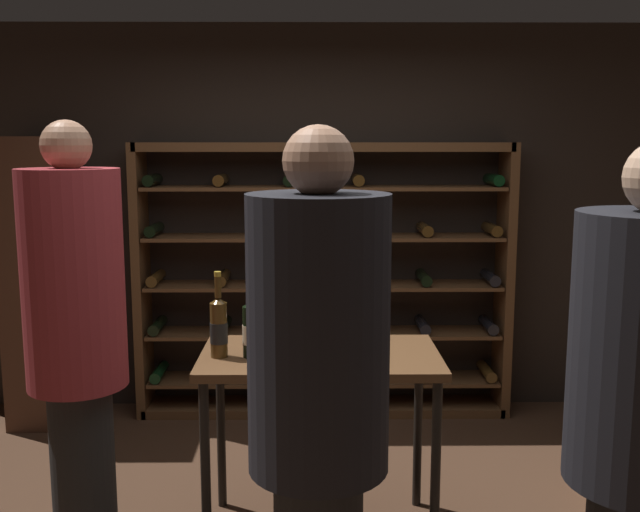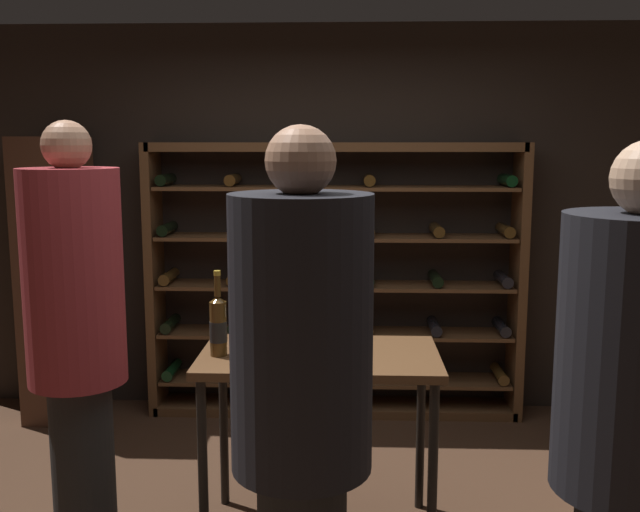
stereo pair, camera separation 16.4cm
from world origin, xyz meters
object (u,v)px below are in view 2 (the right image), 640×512
object	(u,v)px
wine_rack	(335,283)
person_bystander_dark_jacket	(302,397)
wine_bottle_red_label	(251,328)
person_host_in_suit	(76,327)
tasting_table	(319,375)
wine_glass_stemmed_center	(301,316)
display_cabinet	(57,281)
wine_bottle_gold_foil	(218,325)
person_bystander_red_print	(634,418)

from	to	relation	value
wine_rack	person_bystander_dark_jacket	world-z (taller)	person_bystander_dark_jacket
wine_rack	wine_bottle_red_label	xyz separation A→B (m)	(-0.35, -1.66, 0.11)
person_bystander_dark_jacket	person_host_in_suit	xyz separation A→B (m)	(-1.01, 0.74, 0.03)
tasting_table	wine_glass_stemmed_center	distance (m)	0.35
display_cabinet	tasting_table	bearing A→B (deg)	-37.94
person_host_in_suit	tasting_table	bearing A→B (deg)	-143.84
wine_rack	wine_bottle_red_label	bearing A→B (deg)	-101.91
display_cabinet	wine_bottle_gold_foil	bearing A→B (deg)	-47.40
person_bystander_red_print	person_host_in_suit	xyz separation A→B (m)	(-2.04, 0.80, 0.06)
display_cabinet	wine_glass_stemmed_center	world-z (taller)	display_cabinet
person_bystander_dark_jacket	wine_glass_stemmed_center	distance (m)	1.29
tasting_table	wine_bottle_red_label	distance (m)	0.40
wine_rack	wine_bottle_red_label	world-z (taller)	wine_rack
tasting_table	wine_rack	bearing A→B (deg)	88.62
wine_bottle_red_label	wine_glass_stemmed_center	bearing A→B (deg)	56.06
wine_glass_stemmed_center	tasting_table	bearing A→B (deg)	-68.68
person_host_in_suit	wine_glass_stemmed_center	world-z (taller)	person_host_in_suit
wine_rack	tasting_table	distance (m)	1.61
person_bystander_dark_jacket	wine_bottle_gold_foil	distance (m)	1.07
wine_rack	wine_bottle_gold_foil	xyz separation A→B (m)	(-0.50, -1.66, 0.12)
display_cabinet	wine_bottle_gold_foil	distance (m)	1.99
person_bystander_red_print	wine_glass_stemmed_center	size ratio (longest dim) A/B	12.54
wine_bottle_gold_foil	wine_rack	bearing A→B (deg)	73.24
wine_bottle_red_label	person_bystander_red_print	bearing A→B (deg)	-38.09
person_bystander_red_print	wine_rack	bearing A→B (deg)	-2.22
wine_rack	person_host_in_suit	xyz separation A→B (m)	(-1.07, -1.89, 0.17)
wine_bottle_gold_foil	wine_bottle_red_label	bearing A→B (deg)	-0.50
wine_bottle_gold_foil	wine_bottle_red_label	distance (m)	0.15
person_bystander_red_print	wine_bottle_red_label	distance (m)	1.68
wine_rack	wine_glass_stemmed_center	distance (m)	1.35
tasting_table	wine_glass_stemmed_center	xyz separation A→B (m)	(-0.10, 0.26, 0.22)
tasting_table	person_host_in_suit	world-z (taller)	person_host_in_suit
person_bystander_red_print	wine_bottle_gold_foil	distance (m)	1.80
wine_bottle_gold_foil	wine_bottle_red_label	world-z (taller)	wine_bottle_gold_foil
tasting_table	display_cabinet	bearing A→B (deg)	142.06
person_host_in_suit	display_cabinet	distance (m)	1.87
tasting_table	person_host_in_suit	size ratio (longest dim) A/B	0.57
person_host_in_suit	display_cabinet	bearing A→B (deg)	-45.05
display_cabinet	person_bystander_dark_jacket	bearing A→B (deg)	-53.72
person_bystander_dark_jacket	wine_bottle_red_label	bearing A→B (deg)	-72.99
wine_rack	wine_bottle_gold_foil	size ratio (longest dim) A/B	6.43
display_cabinet	wine_bottle_red_label	distance (m)	2.09
tasting_table	person_bystander_dark_jacket	world-z (taller)	person_bystander_dark_jacket
wine_bottle_gold_foil	display_cabinet	bearing A→B (deg)	132.60
person_host_in_suit	wine_glass_stemmed_center	xyz separation A→B (m)	(0.93, 0.55, -0.08)
person_host_in_suit	wine_bottle_gold_foil	distance (m)	0.62
tasting_table	display_cabinet	size ratio (longest dim) A/B	0.58
person_bystander_red_print	person_host_in_suit	bearing A→B (deg)	46.46
wine_bottle_gold_foil	wine_glass_stemmed_center	distance (m)	0.48
tasting_table	wine_glass_stemmed_center	world-z (taller)	wine_glass_stemmed_center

